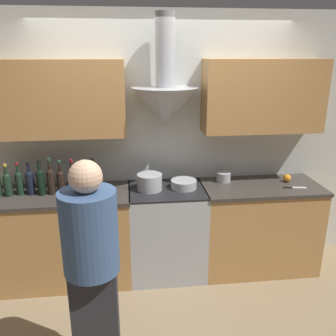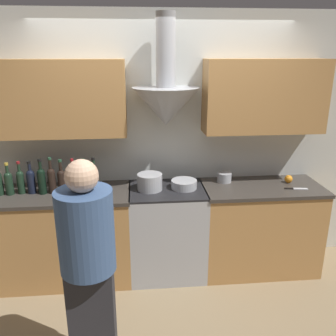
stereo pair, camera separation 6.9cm
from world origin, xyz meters
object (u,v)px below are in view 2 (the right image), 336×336
object	(u,v)px
wine_bottle_6	(62,179)
person_foreground_left	(89,266)
wine_bottle_7	(73,179)
mixing_bowl	(184,184)
stove_range	(167,231)
wine_bottle_1	(9,182)
wine_bottle_2	(21,181)
wine_bottle_9	(94,178)
wine_bottle_8	(85,179)
wine_bottle_4	(42,180)
orange_fruit	(289,179)
saucepan	(224,177)
stock_pot	(150,182)
wine_bottle_5	(52,179)
wine_bottle_3	(31,180)

from	to	relation	value
wine_bottle_6	person_foreground_left	bearing A→B (deg)	-72.37
wine_bottle_7	mixing_bowl	xyz separation A→B (m)	(1.06, -0.01, -0.09)
stove_range	person_foreground_left	bearing A→B (deg)	-117.51
wine_bottle_1	wine_bottle_2	size ratio (longest dim) A/B	0.98
wine_bottle_7	wine_bottle_9	distance (m)	0.20
wine_bottle_2	mixing_bowl	bearing A→B (deg)	-0.43
wine_bottle_7	wine_bottle_8	size ratio (longest dim) A/B	1.02
wine_bottle_4	orange_fruit	xyz separation A→B (m)	(2.45, 0.07, -0.10)
mixing_bowl	orange_fruit	bearing A→B (deg)	2.93
wine_bottle_1	wine_bottle_2	distance (m)	0.10
wine_bottle_2	wine_bottle_6	xyz separation A→B (m)	(0.38, -0.00, -0.00)
stove_range	wine_bottle_2	world-z (taller)	wine_bottle_2
stove_range	wine_bottle_6	distance (m)	1.17
stove_range	wine_bottle_9	distance (m)	0.92
wine_bottle_4	mixing_bowl	world-z (taller)	wine_bottle_4
stove_range	person_foreground_left	size ratio (longest dim) A/B	0.58
saucepan	person_foreground_left	distance (m)	1.82
wine_bottle_7	orange_fruit	world-z (taller)	wine_bottle_7
wine_bottle_4	wine_bottle_7	distance (m)	0.29
wine_bottle_9	wine_bottle_8	bearing A→B (deg)	179.02
wine_bottle_6	mixing_bowl	distance (m)	1.18
wine_bottle_2	wine_bottle_6	world-z (taller)	wine_bottle_6
wine_bottle_2	wine_bottle_4	world-z (taller)	wine_bottle_4
stock_pot	saucepan	bearing A→B (deg)	11.06
person_foreground_left	wine_bottle_8	bearing A→B (deg)	97.91
stock_pot	wine_bottle_6	bearing A→B (deg)	178.66
wine_bottle_5	wine_bottle_8	distance (m)	0.31
wine_bottle_6	wine_bottle_8	size ratio (longest dim) A/B	1.00
orange_fruit	wine_bottle_4	bearing A→B (deg)	-178.41
stove_range	wine_bottle_2	xyz separation A→B (m)	(-1.39, 0.02, 0.59)
wine_bottle_4	person_foreground_left	bearing A→B (deg)	-64.61
wine_bottle_2	wine_bottle_4	xyz separation A→B (m)	(0.20, -0.02, 0.01)
wine_bottle_9	person_foreground_left	bearing A→B (deg)	-86.35
stove_range	wine_bottle_5	world-z (taller)	wine_bottle_5
wine_bottle_7	stock_pot	bearing A→B (deg)	-1.05
wine_bottle_7	stock_pot	distance (m)	0.73
wine_bottle_3	wine_bottle_8	bearing A→B (deg)	-0.02
wine_bottle_2	wine_bottle_7	distance (m)	0.49
mixing_bowl	wine_bottle_6	bearing A→B (deg)	179.45
wine_bottle_1	mixing_bowl	size ratio (longest dim) A/B	1.23
wine_bottle_9	person_foreground_left	size ratio (longest dim) A/B	0.21
stove_range	wine_bottle_7	distance (m)	1.07
mixing_bowl	person_foreground_left	xyz separation A→B (m)	(-0.79, -1.20, -0.09)
wine_bottle_2	orange_fruit	xyz separation A→B (m)	(2.65, 0.04, -0.09)
stove_range	wine_bottle_2	size ratio (longest dim) A/B	2.94
wine_bottle_3	wine_bottle_4	size ratio (longest dim) A/B	0.93
wine_bottle_5	stock_pot	bearing A→B (deg)	-0.14
wine_bottle_1	wine_bottle_4	bearing A→B (deg)	-0.84
saucepan	wine_bottle_1	bearing A→B (deg)	-175.87
mixing_bowl	wine_bottle_9	bearing A→B (deg)	179.48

